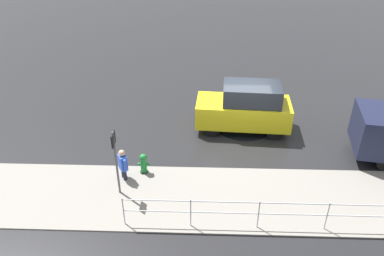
{
  "coord_description": "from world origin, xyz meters",
  "views": [
    {
      "loc": [
        1.61,
        13.62,
        8.33
      ],
      "look_at": [
        2.03,
        1.23,
        0.9
      ],
      "focal_mm": 35.0,
      "sensor_mm": 36.0,
      "label": 1
    }
  ],
  "objects_px": {
    "moving_hatchback": "(245,107)",
    "fire_hydrant": "(144,164)",
    "sign_post": "(115,154)",
    "pedestrian": "(123,163)"
  },
  "relations": [
    {
      "from": "sign_post",
      "to": "pedestrian",
      "type": "bearing_deg",
      "value": -90.69
    },
    {
      "from": "moving_hatchback",
      "to": "pedestrian",
      "type": "xyz_separation_m",
      "value": [
        4.49,
        3.62,
        -0.34
      ]
    },
    {
      "from": "moving_hatchback",
      "to": "sign_post",
      "type": "bearing_deg",
      "value": 44.14
    },
    {
      "from": "moving_hatchback",
      "to": "fire_hydrant",
      "type": "height_order",
      "value": "moving_hatchback"
    },
    {
      "from": "moving_hatchback",
      "to": "pedestrian",
      "type": "height_order",
      "value": "moving_hatchback"
    },
    {
      "from": "moving_hatchback",
      "to": "pedestrian",
      "type": "relative_size",
      "value": 3.28
    },
    {
      "from": "sign_post",
      "to": "moving_hatchback",
      "type": "bearing_deg",
      "value": -135.86
    },
    {
      "from": "moving_hatchback",
      "to": "fire_hydrant",
      "type": "relative_size",
      "value": 4.98
    },
    {
      "from": "moving_hatchback",
      "to": "fire_hydrant",
      "type": "xyz_separation_m",
      "value": [
        3.85,
        3.24,
        -0.63
      ]
    },
    {
      "from": "fire_hydrant",
      "to": "sign_post",
      "type": "distance_m",
      "value": 1.76
    }
  ]
}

